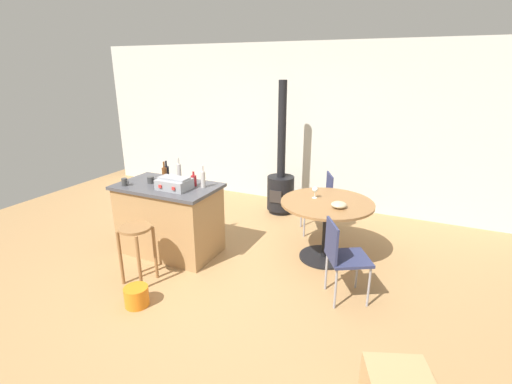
# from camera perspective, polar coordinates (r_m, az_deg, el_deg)

# --- Properties ---
(ground_plane) EXTENTS (8.80, 8.80, 0.00)m
(ground_plane) POSITION_cam_1_polar(r_m,az_deg,el_deg) (4.50, -6.06, -12.27)
(ground_plane) COLOR #A37A4C
(back_wall) EXTENTS (8.00, 0.10, 2.70)m
(back_wall) POSITION_cam_1_polar(r_m,az_deg,el_deg) (6.49, 6.43, 10.08)
(back_wall) COLOR beige
(back_wall) RESTS_ON ground_plane
(kitchen_island) EXTENTS (1.28, 0.76, 0.91)m
(kitchen_island) POSITION_cam_1_polar(r_m,az_deg,el_deg) (4.89, -13.12, -4.01)
(kitchen_island) COLOR #A37A4C
(kitchen_island) RESTS_ON ground_plane
(wooden_stool) EXTENTS (0.35, 0.35, 0.67)m
(wooden_stool) POSITION_cam_1_polar(r_m,az_deg,el_deg) (4.30, -17.90, -7.23)
(wooden_stool) COLOR olive
(wooden_stool) RESTS_ON ground_plane
(dining_table) EXTENTS (1.12, 1.12, 0.76)m
(dining_table) POSITION_cam_1_polar(r_m,az_deg,el_deg) (4.62, 10.77, -3.50)
(dining_table) COLOR black
(dining_table) RESTS_ON ground_plane
(folding_chair_near) EXTENTS (0.53, 0.53, 0.88)m
(folding_chair_near) POSITION_cam_1_polar(r_m,az_deg,el_deg) (5.39, 9.87, -0.91)
(folding_chair_near) COLOR navy
(folding_chair_near) RESTS_ON ground_plane
(folding_chair_far) EXTENTS (0.55, 0.55, 0.86)m
(folding_chair_far) POSITION_cam_1_polar(r_m,az_deg,el_deg) (3.89, 13.11, -9.32)
(folding_chair_far) COLOR navy
(folding_chair_far) RESTS_ON ground_plane
(wood_stove) EXTENTS (0.44, 0.45, 2.12)m
(wood_stove) POSITION_cam_1_polar(r_m,az_deg,el_deg) (6.07, 3.82, 1.38)
(wood_stove) COLOR black
(wood_stove) RESTS_ON ground_plane
(toolbox) EXTENTS (0.38, 0.29, 0.15)m
(toolbox) POSITION_cam_1_polar(r_m,az_deg,el_deg) (4.55, -12.45, 1.29)
(toolbox) COLOR gray
(toolbox) RESTS_ON kitchen_island
(bottle_0) EXTENTS (0.06, 0.06, 0.28)m
(bottle_0) POSITION_cam_1_polar(r_m,az_deg,el_deg) (4.80, -13.87, 2.57)
(bottle_0) COLOR #603314
(bottle_0) RESTS_ON kitchen_island
(bottle_1) EXTENTS (0.07, 0.07, 0.18)m
(bottle_1) POSITION_cam_1_polar(r_m,az_deg,el_deg) (4.63, -9.55, 1.79)
(bottle_1) COLOR maroon
(bottle_1) RESTS_ON kitchen_island
(bottle_2) EXTENTS (0.06, 0.06, 0.29)m
(bottle_2) POSITION_cam_1_polar(r_m,az_deg,el_deg) (4.91, -11.74, 3.13)
(bottle_2) COLOR #B7B2AD
(bottle_2) RESTS_ON kitchen_island
(bottle_3) EXTENTS (0.06, 0.06, 0.28)m
(bottle_3) POSITION_cam_1_polar(r_m,az_deg,el_deg) (4.54, -8.15, 2.00)
(bottle_3) COLOR #B7B2AD
(bottle_3) RESTS_ON kitchen_island
(bottle_4) EXTENTS (0.07, 0.07, 0.26)m
(bottle_4) POSITION_cam_1_polar(r_m,az_deg,el_deg) (4.91, -13.57, 2.87)
(bottle_4) COLOR black
(bottle_4) RESTS_ON kitchen_island
(cup_0) EXTENTS (0.12, 0.09, 0.08)m
(cup_0) POSITION_cam_1_polar(r_m,az_deg,el_deg) (4.86, -15.87, 1.80)
(cup_0) COLOR #383838
(cup_0) RESTS_ON kitchen_island
(cup_1) EXTENTS (0.11, 0.07, 0.09)m
(cup_1) POSITION_cam_1_polar(r_m,az_deg,el_deg) (4.86, -19.51, 1.48)
(cup_1) COLOR #383838
(cup_1) RESTS_ON kitchen_island
(wine_glass) EXTENTS (0.07, 0.07, 0.14)m
(wine_glass) POSITION_cam_1_polar(r_m,az_deg,el_deg) (4.63, 9.05, 0.33)
(wine_glass) COLOR silver
(wine_glass) RESTS_ON dining_table
(serving_bowl) EXTENTS (0.18, 0.18, 0.07)m
(serving_bowl) POSITION_cam_1_polar(r_m,az_deg,el_deg) (4.39, 12.62, -1.93)
(serving_bowl) COLOR tan
(serving_bowl) RESTS_ON dining_table
(plastic_bucket) EXTENTS (0.24, 0.24, 0.20)m
(plastic_bucket) POSITION_cam_1_polar(r_m,az_deg,el_deg) (4.08, -17.89, -15.01)
(plastic_bucket) COLOR orange
(plastic_bucket) RESTS_ON ground_plane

